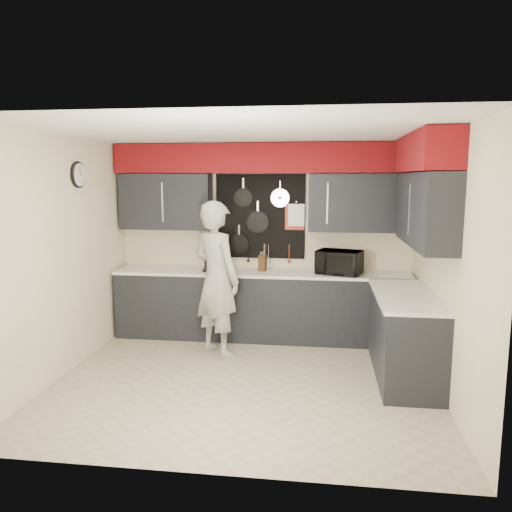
# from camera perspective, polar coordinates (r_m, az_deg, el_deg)

# --- Properties ---
(ground) EXTENTS (4.00, 4.00, 0.00)m
(ground) POSITION_cam_1_polar(r_m,az_deg,el_deg) (5.52, -1.25, -13.94)
(ground) COLOR #B7AB8E
(ground) RESTS_ON ground
(back_wall_assembly) EXTENTS (4.00, 0.36, 2.60)m
(back_wall_assembly) POSITION_cam_1_polar(r_m,az_deg,el_deg) (6.68, 0.88, 7.75)
(back_wall_assembly) COLOR beige
(back_wall_assembly) RESTS_ON ground
(right_wall_assembly) EXTENTS (0.36, 3.50, 2.60)m
(right_wall_assembly) POSITION_cam_1_polar(r_m,az_deg,el_deg) (5.40, 19.07, 6.28)
(right_wall_assembly) COLOR beige
(right_wall_assembly) RESTS_ON ground
(left_wall_assembly) EXTENTS (0.05, 3.50, 2.60)m
(left_wall_assembly) POSITION_cam_1_polar(r_m,az_deg,el_deg) (5.81, -21.08, 0.30)
(left_wall_assembly) COLOR beige
(left_wall_assembly) RESTS_ON ground
(base_cabinets) EXTENTS (3.95, 2.20, 0.92)m
(base_cabinets) POSITION_cam_1_polar(r_m,az_deg,el_deg) (6.39, 4.67, -6.42)
(base_cabinets) COLOR black
(base_cabinets) RESTS_ON ground
(microwave) EXTENTS (0.64, 0.53, 0.31)m
(microwave) POSITION_cam_1_polar(r_m,az_deg,el_deg) (6.50, 9.48, -0.71)
(microwave) COLOR black
(microwave) RESTS_ON base_cabinets
(knife_block) EXTENTS (0.12, 0.12, 0.21)m
(knife_block) POSITION_cam_1_polar(r_m,az_deg,el_deg) (6.63, 0.77, -0.82)
(knife_block) COLOR #352111
(knife_block) RESTS_ON base_cabinets
(utensil_crock) EXTENTS (0.13, 0.13, 0.16)m
(utensil_crock) POSITION_cam_1_polar(r_m,az_deg,el_deg) (6.70, 0.92, -0.92)
(utensil_crock) COLOR white
(utensil_crock) RESTS_ON base_cabinets
(coffee_maker) EXTENTS (0.19, 0.22, 0.31)m
(coffee_maker) POSITION_cam_1_polar(r_m,az_deg,el_deg) (6.69, -5.30, -0.30)
(coffee_maker) COLOR black
(coffee_maker) RESTS_ON base_cabinets
(person) EXTENTS (0.82, 0.78, 1.88)m
(person) POSITION_cam_1_polar(r_m,az_deg,el_deg) (6.05, -4.49, -2.60)
(person) COLOR #BABAB7
(person) RESTS_ON ground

